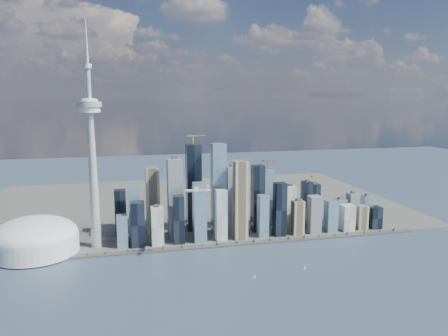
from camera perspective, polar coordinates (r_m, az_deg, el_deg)
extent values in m
plane|color=#2D434F|center=(892.83, 2.96, -15.45)|extent=(4000.00, 4000.00, 0.00)
cube|color=#383838|center=(1116.50, -0.65, -10.09)|extent=(1100.00, 22.00, 4.00)
cube|color=#4C4C47|center=(1540.66, -4.29, -4.60)|extent=(1400.00, 900.00, 3.00)
cylinder|color=#3F2D1E|center=(1120.12, -25.67, -10.83)|extent=(1.00, 1.00, 2.40)
cone|color=#174219|center=(1118.93, -25.69, -10.65)|extent=(7.20, 7.20, 8.00)
cylinder|color=#3F2D1E|center=(1104.07, -21.20, -10.82)|extent=(1.00, 1.00, 2.40)
cone|color=#174219|center=(1102.86, -21.22, -10.64)|extent=(7.20, 7.20, 8.00)
cylinder|color=#3F2D1E|center=(1094.66, -16.63, -10.74)|extent=(1.00, 1.00, 2.40)
cone|color=#174219|center=(1093.44, -16.64, -10.56)|extent=(7.20, 7.20, 8.00)
cylinder|color=#3F2D1E|center=(1092.07, -12.02, -10.59)|extent=(1.00, 1.00, 2.40)
cone|color=#174219|center=(1090.85, -12.02, -10.41)|extent=(7.20, 7.20, 8.00)
cylinder|color=#3F2D1E|center=(1096.35, -7.41, -10.37)|extent=(1.00, 1.00, 2.40)
cone|color=#174219|center=(1095.13, -7.41, -10.19)|extent=(7.20, 7.20, 8.00)
cylinder|color=#3F2D1E|center=(1107.41, -2.88, -10.10)|extent=(1.00, 1.00, 2.40)
cone|color=#174219|center=(1106.21, -2.88, -9.92)|extent=(7.20, 7.20, 8.00)
cylinder|color=#3F2D1E|center=(1125.06, 1.54, -9.77)|extent=(1.00, 1.00, 2.40)
cone|color=#174219|center=(1123.88, 1.54, -9.59)|extent=(7.20, 7.20, 8.00)
cylinder|color=#3F2D1E|center=(1149.00, 5.78, -9.40)|extent=(1.00, 1.00, 2.40)
cone|color=#174219|center=(1147.84, 5.78, -9.23)|extent=(7.20, 7.20, 8.00)
cylinder|color=#3F2D1E|center=(1178.83, 9.81, -9.00)|extent=(1.00, 1.00, 2.40)
cone|color=#174219|center=(1177.70, 9.82, -8.83)|extent=(7.20, 7.20, 8.00)
cylinder|color=#3F2D1E|center=(1214.13, 13.63, -8.58)|extent=(1.00, 1.00, 2.40)
cone|color=#174219|center=(1213.03, 13.63, -8.41)|extent=(7.20, 7.20, 8.00)
cylinder|color=#3F2D1E|center=(1254.43, 17.20, -8.15)|extent=(1.00, 1.00, 2.40)
cone|color=#174219|center=(1253.37, 17.21, -7.99)|extent=(7.20, 7.20, 8.00)
cylinder|color=#3F2D1E|center=(1299.28, 20.54, -7.72)|extent=(1.00, 1.00, 2.40)
cone|color=#174219|center=(1298.25, 20.55, -7.57)|extent=(7.20, 7.20, 8.00)
cube|color=black|center=(1113.33, -11.30, -7.22)|extent=(34.00, 34.00, 113.34)
cube|color=#769DB3|center=(1157.20, -11.41, -5.78)|extent=(30.00, 30.00, 144.25)
cube|color=silver|center=(1117.90, -8.70, -7.48)|extent=(30.00, 30.00, 97.88)
cube|color=#C5B387|center=(1208.17, -9.15, -4.18)|extent=(36.00, 36.00, 180.31)
cube|color=gray|center=(1156.20, -6.25, -3.95)|extent=(38.00, 38.00, 211.22)
cube|color=black|center=(1119.38, -5.89, -6.71)|extent=(28.00, 28.00, 123.64)
cube|color=#769DB3|center=(1123.03, -3.11, -5.80)|extent=(32.00, 32.00, 154.55)
cube|color=black|center=(1213.35, -4.00, -2.52)|extent=(40.00, 40.00, 242.13)
cube|color=#769DB3|center=(1169.91, -0.90, -2.82)|extent=(36.00, 36.00, 247.28)
cube|color=silver|center=(1136.24, -0.35, -6.14)|extent=(28.00, 28.00, 133.95)
cube|color=#C5B387|center=(1140.13, 2.35, -4.22)|extent=(34.00, 34.00, 206.07)
cube|color=gray|center=(1242.41, 1.05, -3.80)|extent=(30.00, 30.00, 175.16)
cube|color=black|center=(1204.37, 4.24, -4.00)|extent=(32.00, 32.00, 185.46)
cube|color=#769DB3|center=(1167.43, 4.95, -6.28)|extent=(26.00, 26.00, 113.34)
cube|color=black|center=(1179.43, 7.28, -5.38)|extent=(30.00, 30.00, 144.25)
cube|color=#769DB3|center=(1272.80, 5.64, -3.76)|extent=(34.00, 34.00, 164.86)
cube|color=silver|center=(1244.71, 8.63, -5.10)|extent=(28.00, 28.00, 123.64)
cube|color=#C5B387|center=(1204.16, 9.50, -6.39)|extent=(30.00, 30.00, 92.73)
cube|color=gray|center=(1222.45, 11.68, -5.97)|extent=(32.00, 32.00, 103.04)
cube|color=black|center=(1262.48, 10.75, -4.71)|extent=(26.00, 26.00, 133.95)
cube|color=#769DB3|center=(1245.85, 13.77, -6.12)|extent=(30.00, 30.00, 87.58)
cube|color=black|center=(1333.75, 11.76, -4.44)|extent=(28.00, 28.00, 113.34)
cube|color=#769DB3|center=(1312.44, 14.73, -5.59)|extent=(30.00, 30.00, 77.28)
cube|color=silver|center=(1270.84, 15.78, -6.26)|extent=(34.00, 34.00, 72.12)
cube|color=#C5B387|center=(1293.46, 17.53, -6.19)|extent=(28.00, 28.00, 66.97)
cube|color=gray|center=(1331.77, 16.47, -5.11)|extent=(30.00, 30.00, 92.73)
cube|color=black|center=(1317.22, 19.22, -6.11)|extent=(32.00, 32.00, 61.82)
cube|color=#769DB3|center=(1355.47, 18.12, -5.16)|extent=(26.00, 26.00, 82.43)
cube|color=black|center=(1212.74, -13.38, -5.65)|extent=(30.00, 30.00, 123.64)
cube|color=#769DB3|center=(1117.56, -13.34, -8.06)|extent=(26.00, 26.00, 82.43)
cube|color=gold|center=(1192.87, -4.07, 3.69)|extent=(3.00, 3.00, 22.00)
cube|color=gold|center=(1193.13, -3.68, 4.23)|extent=(55.00, 2.20, 2.20)
cube|color=#383838|center=(1189.14, -4.86, 4.29)|extent=(6.00, 4.00, 4.00)
cube|color=#A43417|center=(1254.72, 5.71, 0.40)|extent=(3.00, 3.00, 22.00)
cube|color=#A43417|center=(1255.36, 6.03, 0.91)|extent=(48.00, 2.20, 2.20)
cube|color=#383838|center=(1248.18, 5.10, 0.96)|extent=(6.00, 4.00, 4.00)
cube|color=gold|center=(1319.30, 11.86, -1.58)|extent=(3.00, 3.00, 22.00)
cube|color=gold|center=(1320.11, 12.14, -1.10)|extent=(45.00, 2.20, 2.20)
cube|color=#383838|center=(1311.30, 11.34, -1.05)|extent=(6.00, 4.00, 4.00)
cone|color=gray|center=(1108.19, -16.70, -1.48)|extent=(26.00, 26.00, 340.00)
cylinder|color=silver|center=(1089.83, -17.12, 7.33)|extent=(48.00, 48.00, 14.00)
cylinder|color=gray|center=(1089.52, -17.16, 7.96)|extent=(56.00, 56.00, 12.00)
ellipsoid|color=silver|center=(1089.39, -17.18, 8.38)|extent=(40.00, 40.00, 14.00)
cylinder|color=gray|center=(1089.62, -17.28, 10.48)|extent=(11.00, 11.00, 80.00)
cylinder|color=silver|center=(1091.32, -17.39, 12.58)|extent=(18.00, 18.00, 10.00)
cone|color=silver|center=(1096.37, -17.54, 15.60)|extent=(7.00, 7.00, 105.00)
cylinder|color=silver|center=(1152.65, -23.41, -9.06)|extent=(200.00, 200.00, 44.00)
ellipsoid|color=silver|center=(1146.13, -23.49, -8.01)|extent=(200.00, 200.00, 84.00)
cylinder|color=white|center=(982.40, -3.55, -2.97)|extent=(50.87, 14.59, 6.22)
cone|color=white|center=(982.79, -5.08, -2.98)|extent=(7.75, 7.27, 6.22)
cone|color=white|center=(982.73, -1.96, -2.95)|extent=(10.62, 7.76, 6.22)
cube|color=white|center=(981.70, -3.67, -2.78)|extent=(16.77, 54.96, 0.97)
cylinder|color=white|center=(971.59, -3.67, -3.01)|extent=(11.13, 5.24, 3.50)
cylinder|color=white|center=(992.47, -3.67, -2.74)|extent=(11.13, 5.24, 3.50)
cylinder|color=#3F3F3F|center=(971.63, -4.01, -3.01)|extent=(1.59, 7.71, 7.78)
cylinder|color=#3F3F3F|center=(992.51, -4.00, -2.74)|extent=(1.59, 7.71, 7.78)
cube|color=white|center=(981.34, -2.14, -2.60)|extent=(5.50, 1.68, 10.69)
cube|color=white|center=(980.21, -2.14, -2.29)|extent=(7.14, 17.96, 0.68)
cube|color=white|center=(940.35, 3.99, -14.10)|extent=(5.86, 2.77, 0.75)
cylinder|color=#999999|center=(938.63, 3.99, -13.85)|extent=(0.23, 0.23, 8.46)
cube|color=white|center=(996.47, 10.46, -12.84)|extent=(5.86, 2.56, 0.76)
cylinder|color=#999999|center=(994.84, 10.46, -12.60)|extent=(0.23, 0.23, 8.50)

